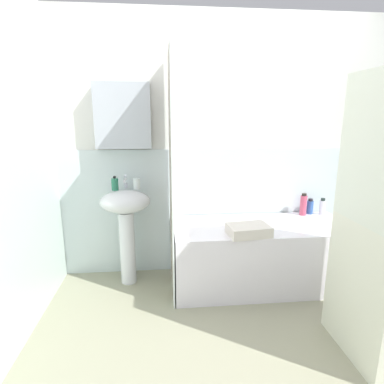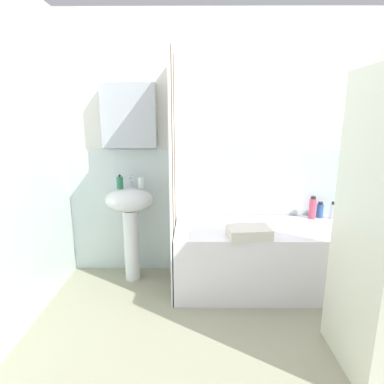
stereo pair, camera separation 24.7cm
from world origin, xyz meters
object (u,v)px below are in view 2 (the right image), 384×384
Objects in this scene: toothbrush_cup at (141,183)px; body_wash_bottle at (333,211)px; lotion_bottle at (312,208)px; towel_folded at (249,232)px; soap_dispenser at (120,183)px; bathtub at (264,257)px; sink at (130,214)px; conditioner_bottle at (320,210)px.

toothbrush_cup is 0.56× the size of body_wash_bottle.
lotion_bottle is 0.82m from towel_folded.
soap_dispenser is at bearing -169.53° from toothbrush_cup.
body_wash_bottle is (0.68, 0.24, 0.36)m from bathtub.
sink reaches higher than body_wash_bottle.
body_wash_bottle is 0.49× the size of towel_folded.
towel_folded is (1.09, -0.39, -0.32)m from soap_dispenser.
sink is 0.30m from soap_dispenser.
soap_dispenser is 1.41× the size of toothbrush_cup.
conditioner_bottle is (-0.11, 0.04, -0.01)m from body_wash_bottle.
lotion_bottle is at bearing 2.65° from soap_dispenser.
bathtub is (1.19, -0.14, -0.35)m from sink.
toothbrush_cup is at bearing 10.47° from soap_dispenser.
conditioner_bottle is at bearing 2.77° from toothbrush_cup.
toothbrush_cup reaches higher than conditioner_bottle.
lotion_bottle is at bearing -158.91° from conditioner_bottle.
soap_dispenser is 0.79× the size of body_wash_bottle.
toothbrush_cup is 1.60m from lotion_bottle.
conditioner_bottle is at bearing 4.33° from sink.
lotion_bottle is at bearing 179.40° from body_wash_bottle.
sink is 1.08m from towel_folded.
body_wash_bottle is at bearing -0.60° from lotion_bottle.
toothbrush_cup is 1.05m from towel_folded.
body_wash_bottle is (1.95, 0.08, -0.28)m from soap_dispenser.
soap_dispenser is 1.87m from conditioner_bottle.
body_wash_bottle reaches higher than conditioner_bottle.
conditioner_bottle reaches higher than towel_folded.
conditioner_bottle reaches higher than bathtub.
sink is at bearing -152.54° from toothbrush_cup.
body_wash_bottle is at bearing 19.50° from bathtub.
soap_dispenser is 0.60× the size of lotion_bottle.
toothbrush_cup is at bearing -178.28° from lotion_bottle.
lotion_bottle is at bearing 3.42° from sink.
lotion_bottle is 0.65× the size of towel_folded.
sink reaches higher than conditioner_bottle.
toothbrush_cup is 0.06× the size of bathtub.
towel_folded is at bearing -144.85° from lotion_bottle.
bathtub is 0.80m from body_wash_bottle.
conditioner_bottle is at bearing 25.77° from bathtub.
lotion_bottle is (1.58, 0.05, -0.25)m from toothbrush_cup.
towel_folded is (0.91, -0.42, -0.31)m from toothbrush_cup.
body_wash_bottle is 0.76× the size of lotion_bottle.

